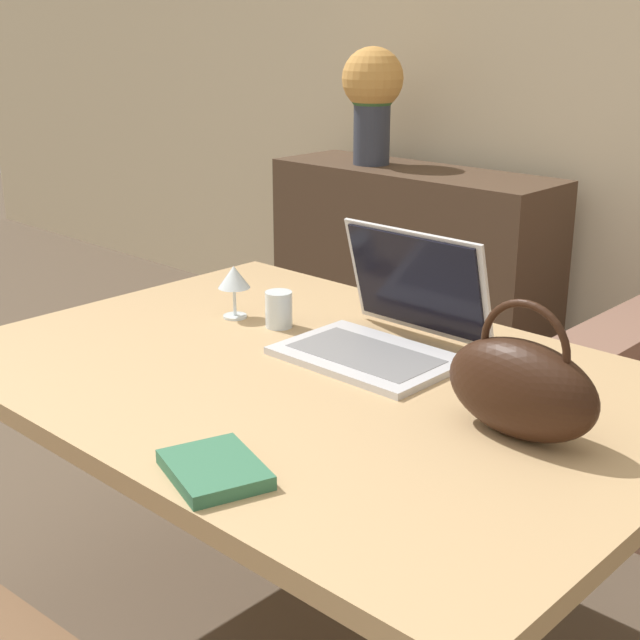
{
  "coord_description": "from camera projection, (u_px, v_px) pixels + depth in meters",
  "views": [
    {
      "loc": [
        1.26,
        -0.48,
        1.42
      ],
      "look_at": [
        0.08,
        0.78,
        0.84
      ],
      "focal_mm": 50.0,
      "sensor_mm": 36.0,
      "label": 1
    }
  ],
  "objects": [
    {
      "name": "dining_table",
      "position": [
        315.0,
        402.0,
        1.89
      ],
      "size": [
        1.52,
        1.07,
        0.72
      ],
      "color": "tan",
      "rests_on": "ground_plane"
    },
    {
      "name": "flower_vase",
      "position": [
        372.0,
        93.0,
        3.6
      ],
      "size": [
        0.25,
        0.25,
        0.47
      ],
      "color": "#333847",
      "rests_on": "sideboard"
    },
    {
      "name": "book",
      "position": [
        215.0,
        469.0,
        1.44
      ],
      "size": [
        0.21,
        0.19,
        0.02
      ],
      "rotation": [
        0.0,
        0.0,
        -0.33
      ],
      "color": "#336B4C",
      "rests_on": "dining_table"
    },
    {
      "name": "wine_glass",
      "position": [
        234.0,
        279.0,
        2.18
      ],
      "size": [
        0.08,
        0.08,
        0.13
      ],
      "color": "silver",
      "rests_on": "dining_table"
    },
    {
      "name": "handbag",
      "position": [
        521.0,
        387.0,
        1.55
      ],
      "size": [
        0.29,
        0.13,
        0.25
      ],
      "color": "black",
      "rests_on": "dining_table"
    },
    {
      "name": "drinking_glass",
      "position": [
        279.0,
        309.0,
        2.13
      ],
      "size": [
        0.07,
        0.07,
        0.09
      ],
      "color": "silver",
      "rests_on": "dining_table"
    },
    {
      "name": "sideboard",
      "position": [
        411.0,
        272.0,
        3.71
      ],
      "size": [
        1.23,
        0.4,
        0.85
      ],
      "color": "#4C3828",
      "rests_on": "ground_plane"
    },
    {
      "name": "laptop",
      "position": [
        391.0,
        321.0,
        1.97
      ],
      "size": [
        0.38,
        0.34,
        0.26
      ],
      "color": "silver",
      "rests_on": "dining_table"
    }
  ]
}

